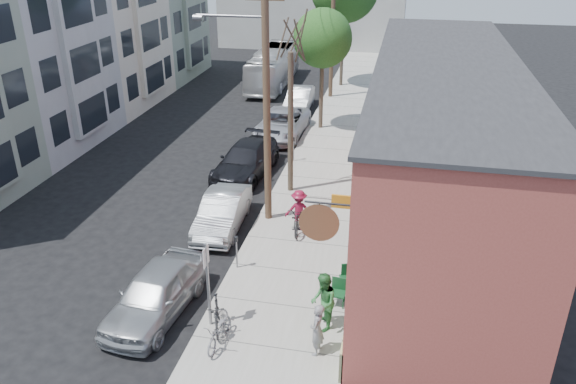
% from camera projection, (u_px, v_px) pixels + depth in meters
% --- Properties ---
extents(ground, '(120.00, 120.00, 0.00)m').
position_uv_depth(ground, '(180.00, 261.00, 20.47)').
color(ground, black).
extents(sidewalk, '(4.50, 58.00, 0.15)m').
position_uv_depth(sidewalk, '(335.00, 157.00, 29.38)').
color(sidewalk, '#9E9B92').
rests_on(sidewalk, ground).
extents(cafe_building, '(6.60, 20.20, 6.61)m').
position_uv_depth(cafe_building, '(439.00, 146.00, 21.81)').
color(cafe_building, '#954037').
rests_on(cafe_building, ground).
extents(apartment_row, '(6.30, 32.00, 9.00)m').
position_uv_depth(apartment_row, '(73.00, 48.00, 33.09)').
color(apartment_row, gray).
rests_on(apartment_row, ground).
extents(sign_post, '(0.07, 0.45, 2.80)m').
position_uv_depth(sign_post, '(208.00, 277.00, 16.28)').
color(sign_post, slate).
rests_on(sign_post, sidewalk).
extents(parking_meter_near, '(0.14, 0.14, 1.24)m').
position_uv_depth(parking_meter_near, '(236.00, 247.00, 19.45)').
color(parking_meter_near, slate).
rests_on(parking_meter_near, sidewalk).
extents(parking_meter_far, '(0.14, 0.14, 1.24)m').
position_uv_depth(parking_meter_far, '(294.00, 145.00, 28.44)').
color(parking_meter_far, slate).
rests_on(parking_meter_far, sidewalk).
extents(utility_pole_near, '(3.57, 0.28, 10.00)m').
position_uv_depth(utility_pole_near, '(265.00, 93.00, 20.95)').
color(utility_pole_near, '#503A28').
rests_on(utility_pole_near, sidewalk).
extents(utility_pole_far, '(1.80, 0.28, 10.00)m').
position_uv_depth(utility_pole_far, '(333.00, 20.00, 37.43)').
color(utility_pole_far, '#503A28').
rests_on(utility_pole_far, sidewalk).
extents(tree_bare, '(0.24, 0.24, 6.24)m').
position_uv_depth(tree_bare, '(291.00, 125.00, 24.28)').
color(tree_bare, '#44392C').
rests_on(tree_bare, sidewalk).
extents(tree_leafy_mid, '(3.31, 3.31, 6.88)m').
position_uv_depth(tree_leafy_mid, '(323.00, 39.00, 31.31)').
color(tree_leafy_mid, '#44392C').
rests_on(tree_leafy_mid, sidewalk).
extents(patio_chair_a, '(0.63, 0.63, 0.88)m').
position_uv_depth(patio_chair_a, '(347.00, 278.00, 18.41)').
color(patio_chair_a, '#134421').
rests_on(patio_chair_a, sidewalk).
extents(patio_chair_b, '(0.54, 0.54, 0.88)m').
position_uv_depth(patio_chair_b, '(338.00, 293.00, 17.67)').
color(patio_chair_b, '#134421').
rests_on(patio_chair_b, sidewalk).
extents(patron_grey, '(0.43, 0.62, 1.61)m').
position_uv_depth(patron_grey, '(317.00, 330.00, 15.52)').
color(patron_grey, slate).
rests_on(patron_grey, sidewalk).
extents(patron_green, '(0.89, 1.04, 1.86)m').
position_uv_depth(patron_green, '(323.00, 302.00, 16.45)').
color(patron_green, '#2E7336').
rests_on(patron_green, sidewalk).
extents(cyclist, '(1.20, 0.85, 1.69)m').
position_uv_depth(cyclist, '(299.00, 210.00, 21.95)').
color(cyclist, maroon).
rests_on(cyclist, sidewalk).
extents(cyclist_bike, '(0.89, 2.16, 1.11)m').
position_uv_depth(cyclist_bike, '(299.00, 217.00, 22.07)').
color(cyclist_bike, black).
rests_on(cyclist_bike, sidewalk).
extents(parked_bike_a, '(0.96, 1.73, 1.00)m').
position_uv_depth(parked_bike_a, '(217.00, 314.00, 16.63)').
color(parked_bike_a, black).
rests_on(parked_bike_a, sidewalk).
extents(parked_bike_b, '(0.68, 1.63, 0.84)m').
position_uv_depth(parked_bike_b, '(219.00, 332.00, 16.02)').
color(parked_bike_b, slate).
rests_on(parked_bike_b, sidewalk).
extents(car_0, '(2.23, 4.67, 1.54)m').
position_uv_depth(car_0, '(156.00, 293.00, 17.36)').
color(car_0, '#A4A7AB').
rests_on(car_0, ground).
extents(car_1, '(1.73, 4.40, 1.43)m').
position_uv_depth(car_1, '(222.00, 212.00, 22.40)').
color(car_1, '#ABB0B3').
rests_on(car_1, ground).
extents(car_2, '(2.63, 5.49, 1.54)m').
position_uv_depth(car_2, '(246.00, 160.00, 27.18)').
color(car_2, black).
rests_on(car_2, ground).
extents(car_3, '(2.65, 5.46, 1.50)m').
position_uv_depth(car_3, '(282.00, 124.00, 32.27)').
color(car_3, silver).
rests_on(car_3, ground).
extents(car_4, '(1.68, 4.41, 1.44)m').
position_uv_depth(car_4, '(299.00, 99.00, 37.03)').
color(car_4, gray).
rests_on(car_4, ground).
extents(bus, '(2.51, 9.86, 2.73)m').
position_uv_depth(bus, '(273.00, 67.00, 42.49)').
color(bus, white).
rests_on(bus, ground).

